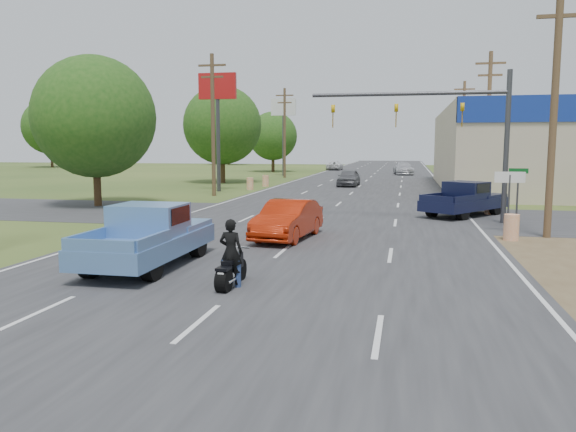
% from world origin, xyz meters
% --- Properties ---
extents(ground, '(200.00, 200.00, 0.00)m').
position_xyz_m(ground, '(0.00, 0.00, 0.00)').
color(ground, '#2E471C').
rests_on(ground, ground).
extents(main_road, '(15.00, 180.00, 0.02)m').
position_xyz_m(main_road, '(0.00, 40.00, 0.01)').
color(main_road, '#2D2D30').
rests_on(main_road, ground).
extents(cross_road, '(120.00, 10.00, 0.02)m').
position_xyz_m(cross_road, '(0.00, 18.00, 0.01)').
color(cross_road, '#2D2D30').
rests_on(cross_road, ground).
extents(utility_pole_1, '(2.00, 0.28, 10.00)m').
position_xyz_m(utility_pole_1, '(9.50, 13.00, 5.32)').
color(utility_pole_1, '#4C3823').
rests_on(utility_pole_1, ground).
extents(utility_pole_2, '(2.00, 0.28, 10.00)m').
position_xyz_m(utility_pole_2, '(9.50, 31.00, 5.32)').
color(utility_pole_2, '#4C3823').
rests_on(utility_pole_2, ground).
extents(utility_pole_3, '(2.00, 0.28, 10.00)m').
position_xyz_m(utility_pole_3, '(9.50, 49.00, 5.32)').
color(utility_pole_3, '#4C3823').
rests_on(utility_pole_3, ground).
extents(utility_pole_5, '(2.00, 0.28, 10.00)m').
position_xyz_m(utility_pole_5, '(-9.50, 28.00, 5.32)').
color(utility_pole_5, '#4C3823').
rests_on(utility_pole_5, ground).
extents(utility_pole_6, '(2.00, 0.28, 10.00)m').
position_xyz_m(utility_pole_6, '(-9.50, 52.00, 5.32)').
color(utility_pole_6, '#4C3823').
rests_on(utility_pole_6, ground).
extents(tree_0, '(7.14, 7.14, 8.84)m').
position_xyz_m(tree_0, '(-14.00, 20.00, 5.26)').
color(tree_0, '#422D19').
rests_on(tree_0, ground).
extents(tree_1, '(7.56, 7.56, 9.36)m').
position_xyz_m(tree_1, '(-13.50, 42.00, 5.57)').
color(tree_1, '#422D19').
rests_on(tree_1, ground).
extents(tree_2, '(6.72, 6.72, 8.32)m').
position_xyz_m(tree_2, '(-14.20, 66.00, 4.95)').
color(tree_2, '#422D19').
rests_on(tree_2, ground).
extents(tree_4, '(9.24, 9.24, 11.44)m').
position_xyz_m(tree_4, '(-55.00, 75.00, 6.82)').
color(tree_4, '#422D19').
rests_on(tree_4, ground).
extents(tree_5, '(7.98, 7.98, 9.88)m').
position_xyz_m(tree_5, '(30.00, 95.00, 5.88)').
color(tree_5, '#422D19').
rests_on(tree_5, ground).
extents(tree_6, '(8.82, 8.82, 10.92)m').
position_xyz_m(tree_6, '(-30.00, 95.00, 6.51)').
color(tree_6, '#422D19').
rests_on(tree_6, ground).
extents(barrel_0, '(0.56, 0.56, 1.00)m').
position_xyz_m(barrel_0, '(8.00, 12.00, 0.50)').
color(barrel_0, orange).
rests_on(barrel_0, ground).
extents(barrel_1, '(0.56, 0.56, 1.00)m').
position_xyz_m(barrel_1, '(8.40, 20.50, 0.50)').
color(barrel_1, orange).
rests_on(barrel_1, ground).
extents(barrel_2, '(0.56, 0.56, 1.00)m').
position_xyz_m(barrel_2, '(-8.50, 34.00, 0.50)').
color(barrel_2, orange).
rests_on(barrel_2, ground).
extents(barrel_3, '(0.56, 0.56, 1.00)m').
position_xyz_m(barrel_3, '(-8.20, 38.00, 0.50)').
color(barrel_3, orange).
rests_on(barrel_3, ground).
extents(pole_sign_left_near, '(3.00, 0.35, 9.20)m').
position_xyz_m(pole_sign_left_near, '(-10.50, 32.00, 7.17)').
color(pole_sign_left_near, '#3F3F44').
rests_on(pole_sign_left_near, ground).
extents(pole_sign_left_far, '(3.00, 0.35, 9.20)m').
position_xyz_m(pole_sign_left_far, '(-10.50, 56.00, 7.17)').
color(pole_sign_left_far, '#3F3F44').
rests_on(pole_sign_left_far, ground).
extents(lane_sign, '(1.20, 0.08, 2.52)m').
position_xyz_m(lane_sign, '(8.20, 14.00, 1.90)').
color(lane_sign, '#3F3F44').
rests_on(lane_sign, ground).
extents(street_name_sign, '(0.80, 0.08, 2.61)m').
position_xyz_m(street_name_sign, '(8.80, 15.50, 1.61)').
color(street_name_sign, '#3F3F44').
rests_on(street_name_sign, ground).
extents(signal_mast, '(9.12, 0.40, 7.00)m').
position_xyz_m(signal_mast, '(5.82, 17.00, 4.80)').
color(signal_mast, '#3F3F44').
rests_on(signal_mast, ground).
extents(red_convertible, '(2.13, 4.68, 1.49)m').
position_xyz_m(red_convertible, '(-0.37, 10.55, 0.74)').
color(red_convertible, '#A41F07').
rests_on(red_convertible, ground).
extents(motorcycle, '(0.57, 1.87, 0.95)m').
position_xyz_m(motorcycle, '(-0.24, 2.92, 0.42)').
color(motorcycle, black).
rests_on(motorcycle, ground).
extents(rider, '(0.62, 0.43, 1.66)m').
position_xyz_m(rider, '(-0.23, 2.96, 0.83)').
color(rider, black).
rests_on(rider, ground).
extents(blue_pickup, '(2.16, 5.61, 1.86)m').
position_xyz_m(blue_pickup, '(-3.40, 4.97, 0.94)').
color(blue_pickup, black).
rests_on(blue_pickup, ground).
extents(navy_pickup, '(4.78, 5.52, 1.77)m').
position_xyz_m(navy_pickup, '(7.08, 19.55, 0.89)').
color(navy_pickup, black).
rests_on(navy_pickup, ground).
extents(distant_car_grey, '(1.91, 4.48, 1.51)m').
position_xyz_m(distant_car_grey, '(-0.98, 39.79, 0.75)').
color(distant_car_grey, '#59595E').
rests_on(distant_car_grey, ground).
extents(distant_car_silver, '(2.81, 5.64, 1.57)m').
position_xyz_m(distant_car_silver, '(3.67, 61.91, 0.79)').
color(distant_car_silver, silver).
rests_on(distant_car_silver, ground).
extents(distant_car_white, '(2.17, 4.66, 1.29)m').
position_xyz_m(distant_car_white, '(-6.50, 73.59, 0.65)').
color(distant_car_white, silver).
rests_on(distant_car_white, ground).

